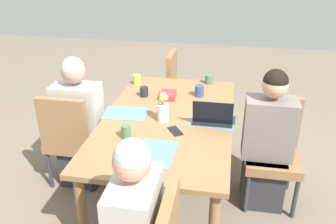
{
  "coord_description": "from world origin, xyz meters",
  "views": [
    {
      "loc": [
        2.62,
        0.47,
        2.07
      ],
      "look_at": [
        0.0,
        0.0,
        0.78
      ],
      "focal_mm": 38.39,
      "sensor_mm": 36.0,
      "label": 1
    }
  ],
  "objects_px": {
    "person_near_left_near": "(80,129)",
    "chair_head_left_right_near": "(181,87)",
    "phone_black": "(175,131)",
    "coffee_mug_centre_left": "(126,132)",
    "chair_far_left_far": "(273,146)",
    "laptop_far_left_far": "(213,118)",
    "person_far_left_far": "(267,147)",
    "book_red_cover": "(168,95)",
    "coffee_mug_centre_right": "(137,79)",
    "coffee_mug_near_left": "(199,91)",
    "coffee_mug_far_left": "(209,79)",
    "coffee_mug_near_right": "(144,92)",
    "chair_near_left_near": "(71,135)",
    "dining_table": "(168,125)",
    "flower_vase": "(163,107)"
  },
  "relations": [
    {
      "from": "person_near_left_near",
      "to": "laptop_far_left_far",
      "type": "distance_m",
      "value": 1.2
    },
    {
      "from": "chair_far_left_far",
      "to": "book_red_cover",
      "type": "bearing_deg",
      "value": -109.84
    },
    {
      "from": "chair_near_left_near",
      "to": "coffee_mug_centre_left",
      "type": "bearing_deg",
      "value": 61.79
    },
    {
      "from": "person_near_left_near",
      "to": "laptop_far_left_far",
      "type": "relative_size",
      "value": 3.73
    },
    {
      "from": "chair_far_left_far",
      "to": "laptop_far_left_far",
      "type": "bearing_deg",
      "value": -78.9
    },
    {
      "from": "person_far_left_far",
      "to": "book_red_cover",
      "type": "relative_size",
      "value": 5.97
    },
    {
      "from": "chair_far_left_far",
      "to": "coffee_mug_near_left",
      "type": "relative_size",
      "value": 8.66
    },
    {
      "from": "person_near_left_near",
      "to": "chair_far_left_far",
      "type": "distance_m",
      "value": 1.68
    },
    {
      "from": "coffee_mug_far_left",
      "to": "chair_head_left_right_near",
      "type": "bearing_deg",
      "value": -140.9
    },
    {
      "from": "person_far_left_far",
      "to": "phone_black",
      "type": "xyz_separation_m",
      "value": [
        0.22,
        -0.72,
        0.2
      ]
    },
    {
      "from": "coffee_mug_near_left",
      "to": "coffee_mug_centre_left",
      "type": "height_order",
      "value": "coffee_mug_near_left"
    },
    {
      "from": "chair_far_left_far",
      "to": "coffee_mug_centre_right",
      "type": "xyz_separation_m",
      "value": [
        -0.62,
        -1.33,
        0.27
      ]
    },
    {
      "from": "coffee_mug_centre_right",
      "to": "book_red_cover",
      "type": "distance_m",
      "value": 0.46
    },
    {
      "from": "phone_black",
      "to": "person_near_left_near",
      "type": "bearing_deg",
      "value": -138.37
    },
    {
      "from": "chair_far_left_far",
      "to": "coffee_mug_far_left",
      "type": "xyz_separation_m",
      "value": [
        -0.77,
        -0.61,
        0.27
      ]
    },
    {
      "from": "dining_table",
      "to": "chair_far_left_far",
      "type": "relative_size",
      "value": 2.03
    },
    {
      "from": "person_near_left_near",
      "to": "coffee_mug_centre_left",
      "type": "relative_size",
      "value": 11.64
    },
    {
      "from": "chair_head_left_right_near",
      "to": "coffee_mug_centre_left",
      "type": "distance_m",
      "value": 1.68
    },
    {
      "from": "chair_near_left_near",
      "to": "book_red_cover",
      "type": "relative_size",
      "value": 4.5
    },
    {
      "from": "dining_table",
      "to": "flower_vase",
      "type": "relative_size",
      "value": 7.38
    },
    {
      "from": "chair_near_left_near",
      "to": "chair_far_left_far",
      "type": "xyz_separation_m",
      "value": [
        -0.13,
        1.74,
        0.0
      ]
    },
    {
      "from": "person_far_left_far",
      "to": "chair_head_left_right_near",
      "type": "xyz_separation_m",
      "value": [
        -1.26,
        -0.89,
        -0.03
      ]
    },
    {
      "from": "person_near_left_near",
      "to": "flower_vase",
      "type": "bearing_deg",
      "value": 83.95
    },
    {
      "from": "laptop_far_left_far",
      "to": "coffee_mug_near_right",
      "type": "xyz_separation_m",
      "value": [
        -0.43,
        -0.67,
        0.0
      ]
    },
    {
      "from": "phone_black",
      "to": "coffee_mug_centre_right",
      "type": "bearing_deg",
      "value": 177.48
    },
    {
      "from": "chair_far_left_far",
      "to": "laptop_far_left_far",
      "type": "distance_m",
      "value": 0.59
    },
    {
      "from": "coffee_mug_centre_left",
      "to": "chair_head_left_right_near",
      "type": "bearing_deg",
      "value": 173.92
    },
    {
      "from": "coffee_mug_centre_right",
      "to": "coffee_mug_far_left",
      "type": "bearing_deg",
      "value": 101.39
    },
    {
      "from": "coffee_mug_far_left",
      "to": "book_red_cover",
      "type": "xyz_separation_m",
      "value": [
        0.42,
        -0.35,
        -0.02
      ]
    },
    {
      "from": "flower_vase",
      "to": "phone_black",
      "type": "relative_size",
      "value": 1.65
    },
    {
      "from": "chair_far_left_far",
      "to": "laptop_far_left_far",
      "type": "height_order",
      "value": "laptop_far_left_far"
    },
    {
      "from": "chair_near_left_near",
      "to": "coffee_mug_centre_right",
      "type": "bearing_deg",
      "value": 150.83
    },
    {
      "from": "chair_near_left_near",
      "to": "coffee_mug_far_left",
      "type": "relative_size",
      "value": 9.99
    },
    {
      "from": "person_near_left_near",
      "to": "coffee_mug_near_left",
      "type": "height_order",
      "value": "person_near_left_near"
    },
    {
      "from": "person_near_left_near",
      "to": "chair_head_left_right_near",
      "type": "relative_size",
      "value": 1.33
    },
    {
      "from": "dining_table",
      "to": "chair_far_left_far",
      "type": "bearing_deg",
      "value": 94.65
    },
    {
      "from": "coffee_mug_near_left",
      "to": "coffee_mug_far_left",
      "type": "height_order",
      "value": "coffee_mug_near_left"
    },
    {
      "from": "coffee_mug_near_left",
      "to": "coffee_mug_centre_left",
      "type": "xyz_separation_m",
      "value": [
        0.88,
        -0.45,
        -0.0
      ]
    },
    {
      "from": "person_near_left_near",
      "to": "phone_black",
      "type": "xyz_separation_m",
      "value": [
        0.25,
        0.9,
        0.2
      ]
    },
    {
      "from": "phone_black",
      "to": "coffee_mug_centre_left",
      "type": "bearing_deg",
      "value": -98.01
    },
    {
      "from": "person_near_left_near",
      "to": "chair_head_left_right_near",
      "type": "distance_m",
      "value": 1.44
    },
    {
      "from": "person_near_left_near",
      "to": "coffee_mug_near_left",
      "type": "xyz_separation_m",
      "value": [
        -0.48,
        1.01,
        0.25
      ]
    },
    {
      "from": "flower_vase",
      "to": "coffee_mug_near_right",
      "type": "distance_m",
      "value": 0.54
    },
    {
      "from": "dining_table",
      "to": "coffee_mug_near_right",
      "type": "height_order",
      "value": "coffee_mug_near_right"
    },
    {
      "from": "coffee_mug_far_left",
      "to": "laptop_far_left_far",
      "type": "bearing_deg",
      "value": 6.36
    },
    {
      "from": "chair_far_left_far",
      "to": "coffee_mug_centre_left",
      "type": "height_order",
      "value": "chair_far_left_far"
    },
    {
      "from": "chair_near_left_near",
      "to": "coffee_mug_centre_right",
      "type": "xyz_separation_m",
      "value": [
        -0.75,
        0.42,
        0.27
      ]
    },
    {
      "from": "person_near_left_near",
      "to": "coffee_mug_far_left",
      "type": "height_order",
      "value": "person_near_left_near"
    },
    {
      "from": "chair_far_left_far",
      "to": "coffee_mug_near_right",
      "type": "bearing_deg",
      "value": -105.51
    },
    {
      "from": "person_far_left_far",
      "to": "coffee_mug_far_left",
      "type": "xyz_separation_m",
      "value": [
        -0.84,
        -0.55,
        0.24
      ]
    }
  ]
}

